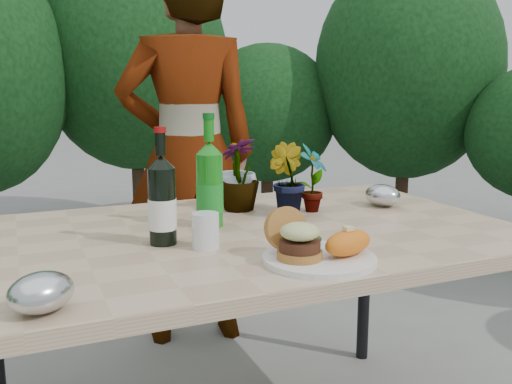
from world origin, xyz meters
name	(u,v)px	position (x,y,z in m)	size (l,w,h in m)	color
patio_table	(245,249)	(0.00, 0.00, 0.69)	(1.60, 1.00, 0.75)	tan
shrub_hedge	(146,85)	(0.11, 1.73, 1.16)	(6.85, 5.12, 2.24)	#382316
dinner_plate	(319,259)	(0.05, -0.35, 0.76)	(0.28, 0.28, 0.01)	white
burger_stack	(296,238)	(0.00, -0.33, 0.81)	(0.11, 0.16, 0.11)	#B7722D
sweet_potato	(348,243)	(0.12, -0.37, 0.80)	(0.15, 0.08, 0.06)	orange
grilled_veg	(308,241)	(0.07, -0.26, 0.78)	(0.08, 0.05, 0.03)	olive
wine_bottle	(162,202)	(-0.26, -0.04, 0.87)	(0.08, 0.08, 0.32)	black
sparkling_water	(210,186)	(-0.08, 0.09, 0.88)	(0.08, 0.08, 0.34)	#167C17
plastic_cup	(206,231)	(-0.17, -0.13, 0.80)	(0.07, 0.07, 0.10)	white
seedling_left	(312,178)	(0.30, 0.14, 0.87)	(0.12, 0.08, 0.23)	#285F20
seedling_mid	(286,179)	(0.20, 0.13, 0.87)	(0.13, 0.11, 0.24)	#29541D
seedling_right	(239,174)	(0.08, 0.26, 0.87)	(0.14, 0.14, 0.25)	#25591E
blue_bowl	(236,190)	(0.10, 0.32, 0.81)	(0.15, 0.15, 0.12)	silver
foil_packet_left	(41,292)	(-0.59, -0.41, 0.79)	(0.13, 0.11, 0.08)	silver
foil_packet_right	(383,195)	(0.57, 0.12, 0.79)	(0.13, 0.11, 0.08)	silver
person	(189,155)	(0.11, 0.93, 0.86)	(0.63, 0.41, 1.73)	#8B6345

